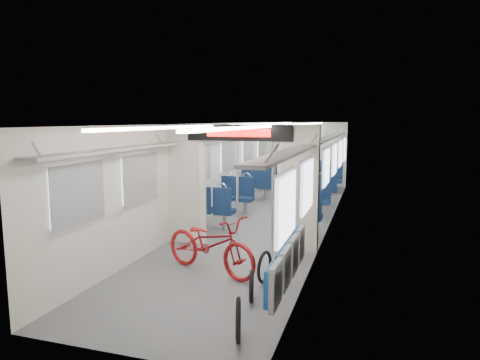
{
  "coord_description": "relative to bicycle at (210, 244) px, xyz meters",
  "views": [
    {
      "loc": [
        2.34,
        -9.53,
        2.38
      ],
      "look_at": [
        -0.15,
        -1.56,
        1.21
      ],
      "focal_mm": 32.0,
      "sensor_mm": 36.0,
      "label": 1
    }
  ],
  "objects": [
    {
      "name": "seat_bay_near_left",
      "position": [
        -0.91,
        3.36,
        0.06
      ],
      "size": [
        0.88,
        1.92,
        1.05
      ],
      "color": "#0E1F3F",
      "rests_on": "ground"
    },
    {
      "name": "bike_hoop_b",
      "position": [
        0.91,
        -0.87,
        -0.27
      ],
      "size": [
        0.15,
        0.44,
        0.44
      ],
      "primitive_type": "torus",
      "rotation": [
        1.57,
        0.0,
        1.81
      ],
      "color": "black",
      "rests_on": "ground"
    },
    {
      "name": "bike_hoop_a",
      "position": [
        1.05,
        -1.88,
        -0.25
      ],
      "size": [
        0.18,
        0.49,
        0.49
      ],
      "primitive_type": "torus",
      "rotation": [
        1.57,
        0.0,
        1.85
      ],
      "color": "black",
      "rests_on": "ground"
    },
    {
      "name": "flip_bench",
      "position": [
        1.38,
        -0.79,
        0.11
      ],
      "size": [
        0.12,
        2.09,
        0.5
      ],
      "color": "gray",
      "rests_on": "carriage"
    },
    {
      "name": "bike_hoop_c",
      "position": [
        0.91,
        -0.16,
        -0.25
      ],
      "size": [
        0.13,
        0.49,
        0.49
      ],
      "primitive_type": "torus",
      "rotation": [
        1.57,
        0.0,
        1.4
      ],
      "color": "black",
      "rests_on": "ground"
    },
    {
      "name": "stanchion_far_right",
      "position": [
        0.32,
        5.55,
        0.68
      ],
      "size": [
        0.04,
        0.04,
        2.3
      ],
      "primitive_type": "cylinder",
      "color": "silver",
      "rests_on": "ground"
    },
    {
      "name": "bicycle",
      "position": [
        0.0,
        0.0,
        0.0
      ],
      "size": [
        1.88,
        1.22,
        0.93
      ],
      "primitive_type": "imported",
      "rotation": [
        0.0,
        0.0,
        1.2
      ],
      "color": "maroon",
      "rests_on": "ground"
    },
    {
      "name": "stanchion_near_right",
      "position": [
        0.43,
        2.4,
        0.68
      ],
      "size": [
        0.04,
        0.04,
        2.3
      ],
      "primitive_type": "cylinder",
      "color": "silver",
      "rests_on": "ground"
    },
    {
      "name": "seat_bay_far_right",
      "position": [
        0.96,
        7.18,
        0.11
      ],
      "size": [
        0.96,
        2.3,
        1.17
      ],
      "color": "#0E1F3F",
      "rests_on": "ground"
    },
    {
      "name": "seat_bay_far_left",
      "position": [
        -0.91,
        7.26,
        0.1
      ],
      "size": [
        0.94,
        2.23,
        1.15
      ],
      "color": "#0E1F3F",
      "rests_on": "ground"
    },
    {
      "name": "seat_bay_near_right",
      "position": [
        0.96,
        3.51,
        0.08
      ],
      "size": [
        0.92,
        2.12,
        1.11
      ],
      "color": "#0E1F3F",
      "rests_on": "ground"
    },
    {
      "name": "carriage",
      "position": [
        0.02,
        3.24,
        1.03
      ],
      "size": [
        12.0,
        12.02,
        2.31
      ],
      "color": "#515456",
      "rests_on": "ground"
    },
    {
      "name": "stanchion_near_left",
      "position": [
        -0.24,
        2.13,
        0.68
      ],
      "size": [
        0.04,
        0.04,
        2.3
      ],
      "primitive_type": "cylinder",
      "color": "silver",
      "rests_on": "ground"
    },
    {
      "name": "stanchion_far_left",
      "position": [
        -0.2,
        5.43,
        0.68
      ],
      "size": [
        0.04,
        0.04,
        2.3
      ],
      "primitive_type": "cylinder",
      "color": "silver",
      "rests_on": "ground"
    }
  ]
}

